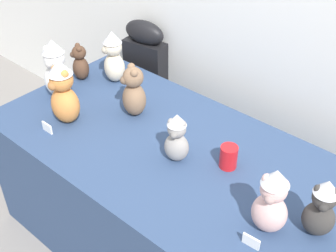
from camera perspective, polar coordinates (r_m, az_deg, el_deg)
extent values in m
cube|color=navy|center=(2.36, 0.00, -9.72)|extent=(1.82, 0.94, 0.75)
cube|color=black|center=(3.04, -2.80, 3.64)|extent=(0.29, 0.16, 0.85)
ellipsoid|color=black|center=(2.80, -3.10, 12.06)|extent=(0.29, 0.16, 0.15)
ellipsoid|color=#7F6047|center=(2.27, -4.41, 3.50)|extent=(0.19, 0.18, 0.18)
sphere|color=#7F6047|center=(2.21, -4.57, 6.35)|extent=(0.11, 0.11, 0.11)
sphere|color=#7F6047|center=(2.21, -4.81, 7.69)|extent=(0.04, 0.04, 0.04)
sphere|color=#7F6047|center=(2.16, -4.43, 6.88)|extent=(0.04, 0.04, 0.04)
sphere|color=brown|center=(2.20, -5.71, 5.96)|extent=(0.04, 0.04, 0.04)
ellipsoid|color=#383533|center=(1.76, 18.96, -11.34)|extent=(0.15, 0.14, 0.15)
sphere|color=#383533|center=(1.69, 19.70, -8.80)|extent=(0.09, 0.09, 0.09)
sphere|color=#383533|center=(1.66, 19.00, -7.77)|extent=(0.03, 0.03, 0.03)
sphere|color=#383533|center=(1.67, 20.89, -8.11)|extent=(0.03, 0.03, 0.03)
sphere|color=#32302E|center=(1.67, 19.59, -9.89)|extent=(0.04, 0.04, 0.04)
cone|color=silver|center=(1.65, 20.08, -7.48)|extent=(0.09, 0.09, 0.06)
ellipsoid|color=#4C3323|center=(2.64, -11.27, 7.40)|extent=(0.14, 0.14, 0.14)
sphere|color=#4C3323|center=(2.59, -11.54, 9.36)|extent=(0.08, 0.08, 0.08)
sphere|color=#4C3323|center=(2.60, -11.72, 10.23)|extent=(0.03, 0.03, 0.03)
sphere|color=#4C3323|center=(2.55, -11.53, 9.75)|extent=(0.03, 0.03, 0.03)
sphere|color=#412E23|center=(2.59, -12.28, 9.07)|extent=(0.03, 0.03, 0.03)
ellipsoid|color=gray|center=(1.98, 1.12, -2.77)|extent=(0.14, 0.13, 0.14)
sphere|color=gray|center=(1.92, 1.15, -0.38)|extent=(0.08, 0.08, 0.08)
sphere|color=gray|center=(1.91, 0.42, 0.57)|extent=(0.03, 0.03, 0.03)
sphere|color=gray|center=(1.89, 1.91, 0.25)|extent=(0.03, 0.03, 0.03)
sphere|color=slate|center=(1.90, 0.79, -1.18)|extent=(0.04, 0.04, 0.04)
cone|color=silver|center=(1.89, 1.17, 0.84)|extent=(0.09, 0.09, 0.05)
ellipsoid|color=beige|center=(1.72, 13.04, -10.98)|extent=(0.16, 0.14, 0.17)
sphere|color=beige|center=(1.63, 13.63, -8.03)|extent=(0.10, 0.10, 0.10)
sphere|color=beige|center=(1.61, 12.77, -6.70)|extent=(0.04, 0.04, 0.04)
sphere|color=beige|center=(1.60, 14.89, -7.37)|extent=(0.04, 0.04, 0.04)
sphere|color=#A88783|center=(1.61, 13.13, -9.22)|extent=(0.04, 0.04, 0.04)
cone|color=silver|center=(1.59, 13.94, -6.48)|extent=(0.11, 0.11, 0.07)
ellipsoid|color=beige|center=(2.58, -6.99, 7.61)|extent=(0.18, 0.17, 0.17)
sphere|color=beige|center=(2.52, -7.20, 10.15)|extent=(0.10, 0.10, 0.10)
sphere|color=beige|center=(2.53, -7.47, 11.26)|extent=(0.04, 0.04, 0.04)
sphere|color=beige|center=(2.48, -7.07, 10.68)|extent=(0.04, 0.04, 0.04)
sphere|color=#ABA08A|center=(2.52, -8.16, 9.77)|extent=(0.04, 0.04, 0.04)
cone|color=silver|center=(2.49, -7.31, 11.42)|extent=(0.11, 0.11, 0.07)
ellipsoid|color=#D17F3D|center=(2.27, -13.21, 2.71)|extent=(0.17, 0.15, 0.20)
sphere|color=#D17F3D|center=(2.19, -13.73, 5.85)|extent=(0.12, 0.12, 0.12)
sphere|color=#D17F3D|center=(2.20, -14.43, 7.20)|extent=(0.04, 0.04, 0.04)
sphere|color=#D17F3D|center=(2.14, -13.36, 6.56)|extent=(0.04, 0.04, 0.04)
sphere|color=#A06536|center=(2.18, -14.77, 5.11)|extent=(0.05, 0.05, 0.05)
cone|color=silver|center=(2.16, -14.00, 7.45)|extent=(0.12, 0.12, 0.08)
ellipsoid|color=white|center=(2.49, -14.12, 5.75)|extent=(0.19, 0.18, 0.19)
sphere|color=white|center=(2.42, -14.61, 8.58)|extent=(0.11, 0.11, 0.11)
sphere|color=white|center=(2.42, -15.48, 9.61)|extent=(0.04, 0.04, 0.04)
sphere|color=white|center=(2.38, -14.05, 9.41)|extent=(0.04, 0.04, 0.04)
sphere|color=#B4B3AF|center=(2.39, -15.18, 7.84)|extent=(0.05, 0.05, 0.05)
cone|color=silver|center=(2.39, -14.86, 10.02)|extent=(0.12, 0.12, 0.07)
cylinder|color=red|center=(1.97, 7.89, -4.00)|extent=(0.08, 0.08, 0.11)
cube|color=white|center=(1.70, 10.77, -14.56)|extent=(0.07, 0.01, 0.05)
cube|color=white|center=(2.25, -15.46, -0.22)|extent=(0.07, 0.01, 0.05)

